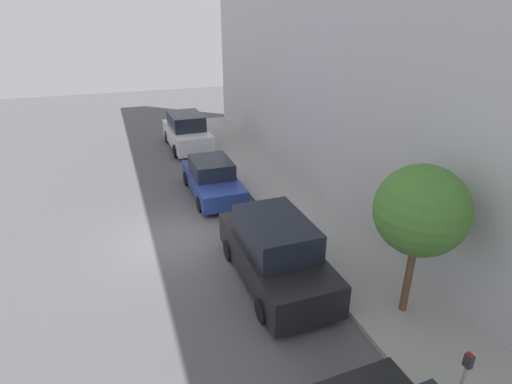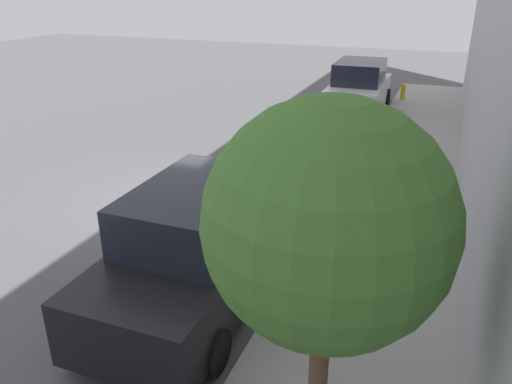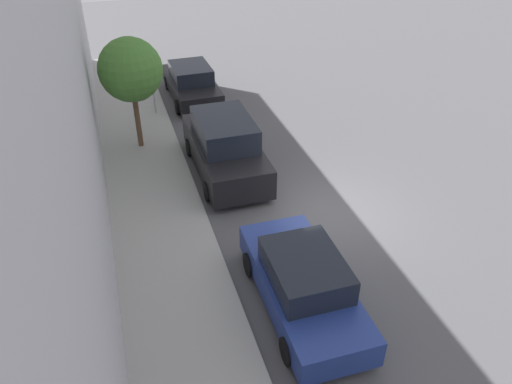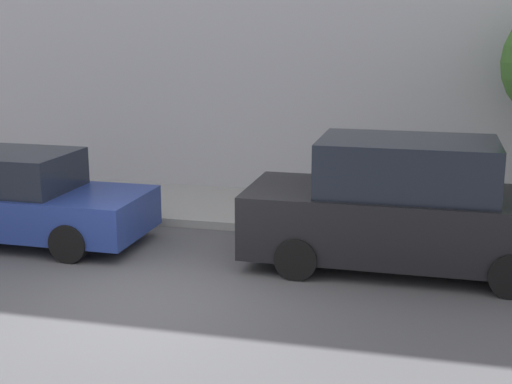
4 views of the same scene
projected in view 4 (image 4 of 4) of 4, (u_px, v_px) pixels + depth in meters
name	position (u px, v px, depth m)	size (l,w,h in m)	color
ground_plane	(147.00, 302.00, 9.57)	(60.00, 60.00, 0.00)	#515154
sidewalk	(242.00, 208.00, 14.14)	(2.73, 32.00, 0.15)	#9E9E99
parked_suv_second	(405.00, 208.00, 10.75)	(2.08, 4.81, 1.98)	black
parked_sedan_third	(17.00, 199.00, 12.15)	(1.92, 4.51, 1.54)	navy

